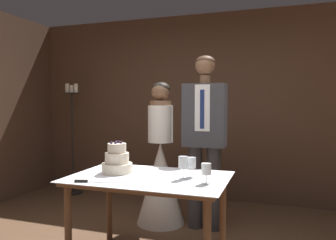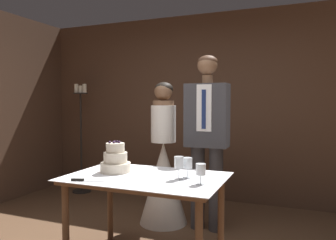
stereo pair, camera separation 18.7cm
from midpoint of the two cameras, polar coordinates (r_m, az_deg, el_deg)
The scene contains 10 objects.
wall_back at distance 4.69m, azimuth 5.65°, elevation 2.26°, with size 5.48×0.12×2.61m, color #513828.
cake_table at distance 2.76m, azimuth -5.26°, elevation -11.59°, with size 1.29×0.84×0.76m.
tiered_cake at distance 2.90m, azimuth -10.71°, elevation -7.05°, with size 0.26×0.26×0.28m.
cake_knife at distance 2.61m, azimuth -15.17°, elevation -10.32°, with size 0.42×0.15×0.02m.
wine_glass_near at distance 2.67m, azimuth 2.01°, elevation -7.63°, with size 0.08×0.08×0.16m.
wine_glass_middle at distance 2.47m, azimuth 4.51°, elevation -8.70°, with size 0.07×0.07×0.15m.
wine_glass_far at distance 2.60m, azimuth 0.59°, elevation -7.57°, with size 0.08×0.08×0.18m.
bride at distance 3.74m, azimuth -2.75°, elevation -9.00°, with size 0.54×0.54×1.60m.
groom at distance 3.52m, azimuth 4.90°, elevation -2.03°, with size 0.45×0.25×1.87m.
candle_stand at distance 5.14m, azimuth -17.32°, elevation -2.98°, with size 0.28×0.28×1.65m.
Camera 1 is at (0.96, -2.16, 1.37)m, focal length 35.00 mm.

